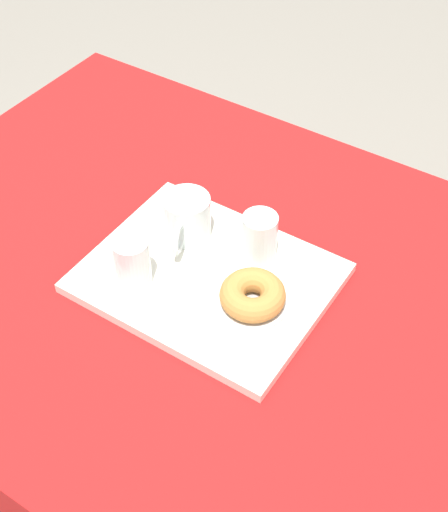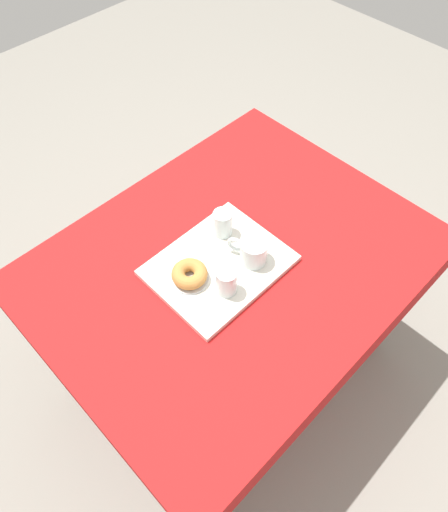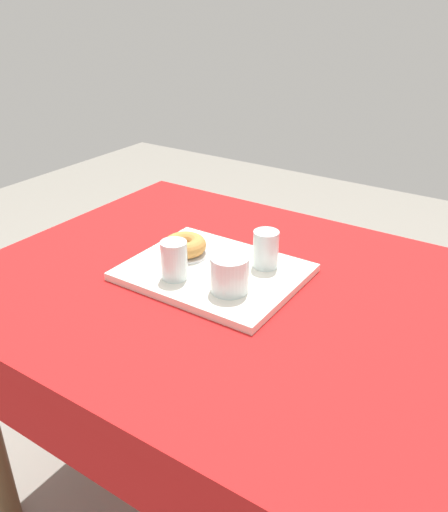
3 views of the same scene
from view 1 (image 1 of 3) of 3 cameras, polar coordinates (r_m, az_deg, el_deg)
The scene contains 8 objects.
ground_plane at distance 1.89m, azimuth -2.24°, elevation -17.05°, with size 6.00×6.00×0.00m, color gray.
dining_table at distance 1.33m, azimuth -3.03°, elevation -3.76°, with size 1.22×0.96×0.77m.
serving_tray at distance 1.23m, azimuth -1.31°, elevation -1.75°, with size 0.41×0.32×0.02m, color silver.
tea_mug_left at distance 1.26m, azimuth -2.99°, elevation 3.01°, with size 0.08×0.12×0.08m.
water_glass_near at distance 1.22m, azimuth 2.85°, elevation 1.35°, with size 0.06×0.06×0.09m.
water_glass_far at distance 1.19m, azimuth -7.32°, elevation -0.62°, with size 0.06×0.06×0.09m.
donut_plate_left at distance 1.17m, azimuth 2.27°, elevation -3.90°, with size 0.11×0.11×0.01m, color silver.
sugar_donut_left at distance 1.15m, azimuth 2.30°, elevation -3.12°, with size 0.11×0.11×0.04m, color #BC7F3D.
Camera 1 is at (0.53, -0.69, 1.68)m, focal length 50.09 mm.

